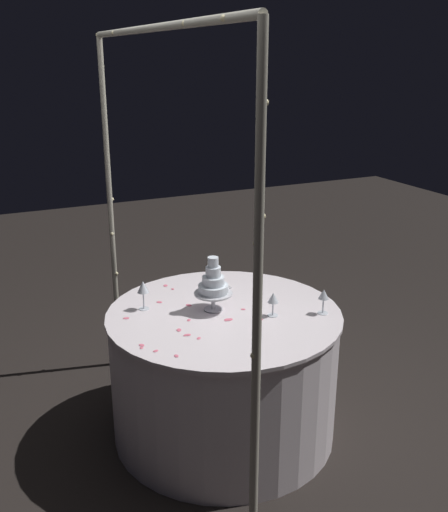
% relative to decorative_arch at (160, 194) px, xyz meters
% --- Properties ---
extents(ground_plane, '(12.00, 12.00, 0.00)m').
position_rel_decorative_arch_xyz_m(ground_plane, '(-0.00, -0.36, -1.51)').
color(ground_plane, black).
extents(decorative_arch, '(2.16, 0.06, 2.31)m').
position_rel_decorative_arch_xyz_m(decorative_arch, '(0.00, 0.00, 0.00)').
color(decorative_arch, '#B7B29E').
rests_on(decorative_arch, ground).
extents(main_table, '(1.35, 1.35, 0.78)m').
position_rel_decorative_arch_xyz_m(main_table, '(-0.00, -0.36, -1.12)').
color(main_table, white).
rests_on(main_table, ground).
extents(tiered_cake, '(0.22, 0.22, 0.32)m').
position_rel_decorative_arch_xyz_m(tiered_cake, '(0.05, -0.32, -0.57)').
color(tiered_cake, silver).
rests_on(tiered_cake, main_table).
extents(wine_glass_0, '(0.06, 0.06, 0.15)m').
position_rel_decorative_arch_xyz_m(wine_glass_0, '(-0.25, -0.86, -0.62)').
color(wine_glass_0, silver).
rests_on(wine_glass_0, main_table).
extents(wine_glass_1, '(0.06, 0.06, 0.14)m').
position_rel_decorative_arch_xyz_m(wine_glass_1, '(-0.16, -0.59, -0.62)').
color(wine_glass_1, silver).
rests_on(wine_glass_1, main_table).
extents(wine_glass_2, '(0.07, 0.07, 0.17)m').
position_rel_decorative_arch_xyz_m(wine_glass_2, '(0.23, 0.04, -0.59)').
color(wine_glass_2, silver).
rests_on(wine_glass_2, main_table).
extents(cake_knife, '(0.30, 0.05, 0.01)m').
position_rel_decorative_arch_xyz_m(cake_knife, '(0.47, -0.53, -0.72)').
color(cake_knife, silver).
rests_on(cake_knife, main_table).
extents(rose_petal_0, '(0.03, 0.03, 0.00)m').
position_rel_decorative_arch_xyz_m(rose_petal_0, '(-0.25, -0.10, -0.72)').
color(rose_petal_0, '#EA6B84').
rests_on(rose_petal_0, main_table).
extents(rose_petal_1, '(0.03, 0.04, 0.00)m').
position_rel_decorative_arch_xyz_m(rose_petal_1, '(-0.11, -0.34, -0.72)').
color(rose_petal_1, '#EA6B84').
rests_on(rose_petal_1, main_table).
extents(rose_petal_2, '(0.03, 0.03, 0.00)m').
position_rel_decorative_arch_xyz_m(rose_petal_2, '(-0.28, 0.15, -0.72)').
color(rose_petal_2, '#EA6B84').
rests_on(rose_petal_2, main_table).
extents(rose_petal_3, '(0.04, 0.04, 0.00)m').
position_rel_decorative_arch_xyz_m(rose_petal_3, '(0.52, -0.19, -0.72)').
color(rose_petal_3, '#EA6B84').
rests_on(rose_petal_3, main_table).
extents(rose_petal_4, '(0.05, 0.05, 0.00)m').
position_rel_decorative_arch_xyz_m(rose_petal_4, '(0.43, -0.40, -0.72)').
color(rose_petal_4, '#EA6B84').
rests_on(rose_petal_4, main_table).
extents(rose_petal_5, '(0.03, 0.03, 0.00)m').
position_rel_decorative_arch_xyz_m(rose_petal_5, '(-0.02, -0.47, -0.72)').
color(rose_petal_5, '#EA6B84').
rests_on(rose_petal_5, main_table).
extents(rose_petal_6, '(0.03, 0.02, 0.00)m').
position_rel_decorative_arch_xyz_m(rose_petal_6, '(0.45, -0.21, -0.72)').
color(rose_petal_6, '#EA6B84').
rests_on(rose_petal_6, main_table).
extents(rose_petal_7, '(0.03, 0.04, 0.00)m').
position_rel_decorative_arch_xyz_m(rose_petal_7, '(-0.19, -0.06, -0.72)').
color(rose_petal_7, '#EA6B84').
rests_on(rose_petal_7, main_table).
extents(rose_petal_8, '(0.04, 0.04, 0.00)m').
position_rel_decorative_arch_xyz_m(rose_petal_8, '(-0.11, -0.04, -0.72)').
color(rose_petal_8, '#EA6B84').
rests_on(rose_petal_8, main_table).
extents(rose_petal_9, '(0.03, 0.02, 0.00)m').
position_rel_decorative_arch_xyz_m(rose_petal_9, '(-0.22, 0.20, -0.72)').
color(rose_petal_9, '#EA6B84').
rests_on(rose_petal_9, main_table).
extents(rose_petal_10, '(0.04, 0.04, 0.00)m').
position_rel_decorative_arch_xyz_m(rose_petal_10, '(0.15, 0.17, -0.72)').
color(rose_petal_10, '#EA6B84').
rests_on(rose_petal_10, main_table).
extents(rose_petal_11, '(0.03, 0.03, 0.00)m').
position_rel_decorative_arch_xyz_m(rose_petal_11, '(0.28, -0.52, -0.72)').
color(rose_petal_11, '#EA6B84').
rests_on(rose_petal_11, main_table).
extents(rose_petal_12, '(0.05, 0.04, 0.00)m').
position_rel_decorative_arch_xyz_m(rose_petal_12, '(0.17, -0.21, -0.72)').
color(rose_petal_12, '#EA6B84').
rests_on(rose_petal_12, main_table).
extents(rose_petal_13, '(0.04, 0.04, 0.00)m').
position_rel_decorative_arch_xyz_m(rose_petal_13, '(0.29, -0.07, -0.72)').
color(rose_petal_13, '#EA6B84').
rests_on(rose_petal_13, main_table).
extents(rose_petal_14, '(0.03, 0.02, 0.00)m').
position_rel_decorative_arch_xyz_m(rose_petal_14, '(-0.37, 0.07, -0.72)').
color(rose_petal_14, '#EA6B84').
rests_on(rose_petal_14, main_table).
extents(rose_petal_15, '(0.04, 0.04, 0.00)m').
position_rel_decorative_arch_xyz_m(rose_petal_15, '(-0.19, 0.19, -0.72)').
color(rose_petal_15, '#EA6B84').
rests_on(rose_petal_15, main_table).
extents(rose_petal_16, '(0.03, 0.03, 0.00)m').
position_rel_decorative_arch_xyz_m(rose_petal_16, '(-0.18, -0.05, -0.72)').
color(rose_petal_16, '#EA6B84').
rests_on(rose_petal_16, main_table).
extents(rose_petal_17, '(0.03, 0.03, 0.00)m').
position_rel_decorative_arch_xyz_m(rose_petal_17, '(-0.18, -0.50, -0.72)').
color(rose_petal_17, '#EA6B84').
rests_on(rose_petal_17, main_table).
extents(rose_petal_18, '(0.03, 0.03, 0.00)m').
position_rel_decorative_arch_xyz_m(rose_petal_18, '(-0.02, -0.14, -0.72)').
color(rose_petal_18, '#EA6B84').
rests_on(rose_petal_18, main_table).
extents(rose_petal_19, '(0.04, 0.05, 0.00)m').
position_rel_decorative_arch_xyz_m(rose_petal_19, '(-0.10, -0.33, -0.72)').
color(rose_petal_19, '#EA6B84').
rests_on(rose_petal_19, main_table).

